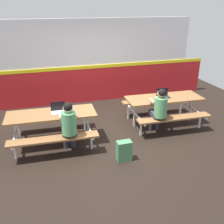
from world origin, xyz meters
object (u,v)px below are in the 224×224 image
at_px(student_nearer, 69,124).
at_px(student_further, 159,108).
at_px(picnic_table_right, 164,103).
at_px(tote_bag_bright, 70,111).
at_px(laptop_dark, 163,95).
at_px(backpack_dark, 124,151).
at_px(picnic_table_left, 52,120).
at_px(laptop_silver, 58,110).

distance_m(student_nearer, student_further, 2.20).
distance_m(picnic_table_right, tote_bag_bright, 2.60).
bearing_deg(student_nearer, student_further, 6.38).
relative_size(student_nearer, laptop_dark, 3.66).
xyz_separation_m(laptop_dark, backpack_dark, (-1.57, -1.42, -0.57)).
xyz_separation_m(picnic_table_right, laptop_dark, (-0.02, 0.04, 0.21)).
distance_m(picnic_table_right, student_further, 0.69).
xyz_separation_m(picnic_table_left, laptop_dark, (2.89, 0.25, 0.21)).
distance_m(laptop_dark, tote_bag_bright, 2.61).
relative_size(picnic_table_right, student_further, 1.66).
height_order(student_further, laptop_silver, student_further).
bearing_deg(picnic_table_left, backpack_dark, -41.35).
xyz_separation_m(student_nearer, student_further, (2.19, 0.24, 0.00)).
distance_m(picnic_table_left, laptop_dark, 2.91).
xyz_separation_m(picnic_table_left, tote_bag_bright, (0.58, 1.30, -0.38)).
height_order(laptop_silver, tote_bag_bright, laptop_silver).
relative_size(student_nearer, student_further, 1.00).
relative_size(picnic_table_left, laptop_silver, 6.09).
bearing_deg(student_further, tote_bag_bright, 139.87).
distance_m(student_nearer, laptop_silver, 0.62).
relative_size(picnic_table_left, student_further, 1.66).
height_order(picnic_table_right, laptop_silver, laptop_silver).
xyz_separation_m(picnic_table_left, student_further, (2.50, -0.33, 0.13)).
bearing_deg(backpack_dark, laptop_dark, 42.16).
distance_m(laptop_silver, laptop_dark, 2.74).
height_order(picnic_table_left, student_nearer, student_nearer).
distance_m(student_nearer, backpack_dark, 1.28).
bearing_deg(laptop_silver, laptop_dark, 4.63).
bearing_deg(tote_bag_bright, laptop_silver, -108.08).
relative_size(student_nearer, laptop_silver, 3.66).
distance_m(picnic_table_left, student_nearer, 0.66).
xyz_separation_m(picnic_table_right, backpack_dark, (-1.58, -1.38, -0.36)).
height_order(student_further, backpack_dark, student_further).
relative_size(picnic_table_right, tote_bag_bright, 4.66).
bearing_deg(laptop_silver, picnic_table_right, 3.81).
xyz_separation_m(laptop_silver, tote_bag_bright, (0.41, 1.27, -0.59)).
bearing_deg(backpack_dark, tote_bag_bright, 106.93).
relative_size(picnic_table_left, picnic_table_right, 1.00).
height_order(picnic_table_left, laptop_silver, laptop_silver).
xyz_separation_m(student_further, backpack_dark, (-1.17, -0.84, -0.49)).
height_order(picnic_table_left, student_further, student_further).
bearing_deg(student_nearer, laptop_dark, 17.65).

